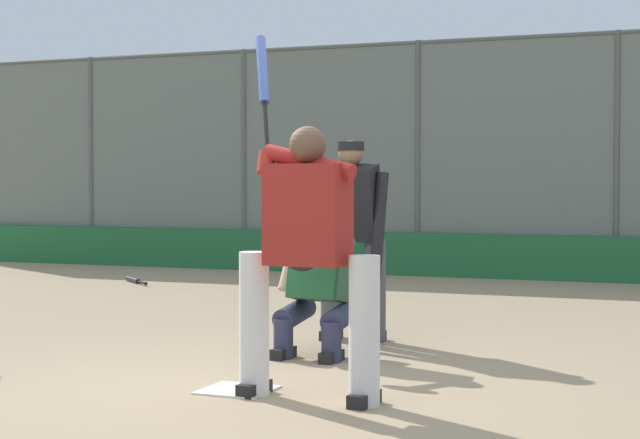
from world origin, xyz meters
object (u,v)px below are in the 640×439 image
at_px(batter_at_plate, 307,251).
at_px(catcher_behind_plate, 316,278).
at_px(spare_bat_by_padding, 134,280).
at_px(umpire_home, 351,234).

height_order(batter_at_plate, catcher_behind_plate, batter_at_plate).
xyz_separation_m(catcher_behind_plate, spare_bat_by_padding, (4.40, -4.50, -0.56)).
distance_m(umpire_home, spare_bat_by_padding, 5.76).
bearing_deg(catcher_behind_plate, batter_at_plate, 112.74).
distance_m(catcher_behind_plate, spare_bat_by_padding, 6.32).
height_order(catcher_behind_plate, spare_bat_by_padding, catcher_behind_plate).
relative_size(umpire_home, spare_bat_by_padding, 2.54).
distance_m(batter_at_plate, spare_bat_by_padding, 7.80).
relative_size(batter_at_plate, umpire_home, 1.38).
bearing_deg(batter_at_plate, spare_bat_by_padding, -46.98).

